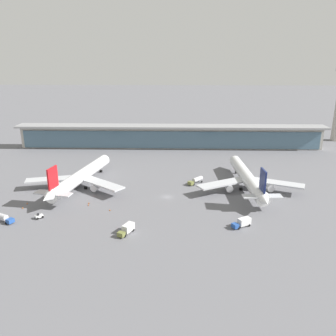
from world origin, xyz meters
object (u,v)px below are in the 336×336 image
at_px(service_truck_near_nose_white, 39,216).
at_px(safety_cone_bravo, 23,208).
at_px(airliner_centre_stand, 248,178).
at_px(safety_cone_delta, 88,205).
at_px(service_truck_under_wing_blue, 243,222).
at_px(safety_cone_alpha, 110,210).
at_px(service_truck_mid_apron_olive, 127,229).
at_px(service_truck_on_taxiway_blue, 3,217).
at_px(safety_cone_charlie, 27,203).
at_px(service_truck_by_tail_olive, 196,180).
at_px(airliner_left_stand, 80,177).
at_px(safety_cone_echo, 89,203).

relative_size(service_truck_near_nose_white, safety_cone_bravo, 4.63).
xyz_separation_m(airliner_centre_stand, safety_cone_delta, (-67.67, -19.83, -4.89)).
bearing_deg(airliner_centre_stand, safety_cone_delta, -163.67).
bearing_deg(service_truck_under_wing_blue, safety_cone_alpha, 166.32).
xyz_separation_m(service_truck_mid_apron_olive, safety_cone_bravo, (-44.14, 18.95, -1.37)).
relative_size(service_truck_on_taxiway_blue, safety_cone_charlie, 12.42).
xyz_separation_m(airliner_centre_stand, service_truck_on_taxiway_blue, (-95.07, -34.83, -3.50)).
bearing_deg(service_truck_on_taxiway_blue, safety_cone_alpha, 15.50).
bearing_deg(service_truck_on_taxiway_blue, service_truck_by_tail_olive, 29.84).
bearing_deg(safety_cone_delta, service_truck_on_taxiway_blue, -151.30).
distance_m(airliner_centre_stand, safety_cone_delta, 70.68).
relative_size(safety_cone_bravo, safety_cone_delta, 1.00).
distance_m(airliner_centre_stand, safety_cone_charlie, 95.03).
height_order(airliner_left_stand, safety_cone_bravo, airliner_left_stand).
xyz_separation_m(service_truck_near_nose_white, safety_cone_echo, (15.18, 13.92, -0.56)).
bearing_deg(safety_cone_bravo, service_truck_mid_apron_olive, -23.24).
bearing_deg(safety_cone_delta, safety_cone_bravo, -171.79).
bearing_deg(service_truck_by_tail_olive, service_truck_under_wing_blue, -71.82).
height_order(airliner_left_stand, service_truck_under_wing_blue, airliner_left_stand).
bearing_deg(safety_cone_delta, service_truck_mid_apron_olive, -50.05).
bearing_deg(safety_cone_charlie, airliner_left_stand, 48.72).
distance_m(airliner_centre_stand, service_truck_under_wing_blue, 37.72).
bearing_deg(service_truck_by_tail_olive, airliner_left_stand, -173.20).
height_order(service_truck_near_nose_white, safety_cone_echo, service_truck_near_nose_white).
distance_m(service_truck_under_wing_blue, service_truck_mid_apron_olive, 40.61).
relative_size(service_truck_by_tail_olive, safety_cone_bravo, 11.05).
height_order(safety_cone_bravo, safety_cone_delta, same).
bearing_deg(service_truck_mid_apron_olive, airliner_centre_stand, 41.03).
xyz_separation_m(airliner_left_stand, service_truck_near_nose_white, (-7.15, -32.22, -4.34)).
bearing_deg(safety_cone_delta, service_truck_under_wing_blue, -15.81).
xyz_separation_m(airliner_centre_stand, safety_cone_alpha, (-57.98, -24.54, -4.89)).
height_order(service_truck_mid_apron_olive, service_truck_on_taxiway_blue, service_truck_mid_apron_olive).
bearing_deg(service_truck_by_tail_olive, safety_cone_delta, -149.48).
xyz_separation_m(airliner_left_stand, service_truck_under_wing_blue, (67.34, -36.89, -3.52)).
relative_size(service_truck_by_tail_olive, service_truck_on_taxiway_blue, 0.89).
distance_m(airliner_centre_stand, service_truck_by_tail_olive, 23.96).
bearing_deg(safety_cone_charlie, service_truck_by_tail_olive, 20.15).
distance_m(safety_cone_bravo, safety_cone_delta, 25.48).
bearing_deg(safety_cone_echo, service_truck_under_wing_blue, -17.40).
xyz_separation_m(service_truck_by_tail_olive, safety_cone_delta, (-44.92, -26.48, -1.39)).
height_order(service_truck_near_nose_white, safety_cone_charlie, service_truck_near_nose_white).
bearing_deg(service_truck_under_wing_blue, service_truck_near_nose_white, 176.42).
height_order(airliner_left_stand, safety_cone_echo, airliner_left_stand).
relative_size(airliner_left_stand, safety_cone_echo, 88.10).
bearing_deg(airliner_left_stand, safety_cone_bravo, -125.53).
relative_size(service_truck_on_taxiway_blue, safety_cone_delta, 12.42).
height_order(airliner_centre_stand, safety_cone_delta, airliner_centre_stand).
relative_size(service_truck_near_nose_white, safety_cone_echo, 4.63).
bearing_deg(safety_cone_bravo, service_truck_by_tail_olive, 23.24).
bearing_deg(safety_cone_delta, airliner_centre_stand, 16.33).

